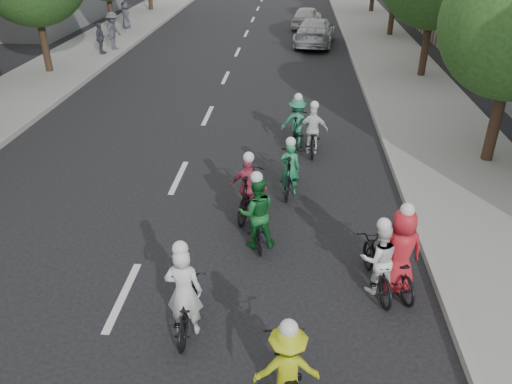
# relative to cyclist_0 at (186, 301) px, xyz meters

# --- Properties ---
(ground) EXTENTS (120.00, 120.00, 0.00)m
(ground) POSITION_rel_cyclist_0_xyz_m (-1.40, 0.72, -0.60)
(ground) COLOR black
(ground) RESTS_ON ground
(curb_left) EXTENTS (0.18, 80.00, 0.18)m
(curb_left) POSITION_rel_cyclist_0_xyz_m (-7.45, 10.72, -0.51)
(curb_left) COLOR #999993
(curb_left) RESTS_ON ground
(sidewalk_right) EXTENTS (4.00, 80.00, 0.15)m
(sidewalk_right) POSITION_rel_cyclist_0_xyz_m (6.60, 10.72, -0.52)
(sidewalk_right) COLOR gray
(sidewalk_right) RESTS_ON ground
(curb_right) EXTENTS (0.18, 80.00, 0.18)m
(curb_right) POSITION_rel_cyclist_0_xyz_m (4.65, 10.72, -0.51)
(curb_right) COLOR #999993
(curb_right) RESTS_ON ground
(cyclist_0) EXTENTS (0.63, 1.64, 1.86)m
(cyclist_0) POSITION_rel_cyclist_0_xyz_m (0.00, 0.00, 0.00)
(cyclist_0) COLOR black
(cyclist_0) RESTS_ON ground
(cyclist_1) EXTENTS (0.90, 1.62, 1.79)m
(cyclist_1) POSITION_rel_cyclist_0_xyz_m (1.01, 2.68, 0.08)
(cyclist_1) COLOR black
(cyclist_1) RESTS_ON ground
(cyclist_2) EXTENTS (1.03, 1.86, 1.63)m
(cyclist_2) POSITION_rel_cyclist_0_xyz_m (1.75, -1.39, -0.00)
(cyclist_2) COLOR black
(cyclist_2) RESTS_ON ground
(cyclist_3) EXTENTS (0.95, 1.97, 1.68)m
(cyclist_3) POSITION_rel_cyclist_0_xyz_m (0.74, 3.91, 0.04)
(cyclist_3) COLOR black
(cyclist_3) RESTS_ON ground
(cyclist_4) EXTENTS (0.95, 1.82, 1.90)m
(cyclist_4) POSITION_rel_cyclist_0_xyz_m (3.80, 1.43, 0.06)
(cyclist_4) COLOR black
(cyclist_4) RESTS_ON ground
(cyclist_5) EXTENTS (0.66, 1.89, 1.57)m
(cyclist_5) POSITION_rel_cyclist_0_xyz_m (1.68, 5.14, 0.00)
(cyclist_5) COLOR black
(cyclist_5) RESTS_ON ground
(cyclist_6) EXTENTS (0.89, 1.87, 1.62)m
(cyclist_6) POSITION_rel_cyclist_0_xyz_m (3.41, 1.36, -0.02)
(cyclist_6) COLOR black
(cyclist_6) RESTS_ON ground
(cyclist_7) EXTENTS (1.11, 1.84, 1.74)m
(cyclist_7) POSITION_rel_cyclist_0_xyz_m (1.85, 8.16, 0.08)
(cyclist_7) COLOR black
(cyclist_7) RESTS_ON ground
(cyclist_8) EXTENTS (0.89, 1.77, 1.65)m
(cyclist_8) POSITION_rel_cyclist_0_xyz_m (2.33, 7.77, -0.03)
(cyclist_8) COLOR black
(cyclist_8) RESTS_ON ground
(follow_car_lead) EXTENTS (2.67, 5.30, 1.48)m
(follow_car_lead) POSITION_rel_cyclist_0_xyz_m (2.79, 22.80, 0.14)
(follow_car_lead) COLOR #B1B1B5
(follow_car_lead) RESTS_ON ground
(follow_car_trail) EXTENTS (2.25, 4.19, 1.36)m
(follow_car_trail) POSITION_rel_cyclist_0_xyz_m (2.39, 27.98, 0.08)
(follow_car_trail) COLOR silver
(follow_car_trail) RESTS_ON ground
(spectator_0) EXTENTS (0.86, 1.32, 1.92)m
(spectator_0) POSITION_rel_cyclist_0_xyz_m (-7.95, 20.20, 0.51)
(spectator_0) COLOR #4B4B58
(spectator_0) RESTS_ON sidewalk_left
(spectator_1) EXTENTS (0.40, 0.92, 1.56)m
(spectator_1) POSITION_rel_cyclist_0_xyz_m (-8.31, 19.12, 0.33)
(spectator_1) COLOR #484954
(spectator_1) RESTS_ON sidewalk_left
(spectator_2) EXTENTS (0.78, 0.92, 1.60)m
(spectator_2) POSITION_rel_cyclist_0_xyz_m (-9.15, 26.07, 0.36)
(spectator_2) COLOR #50505D
(spectator_2) RESTS_ON sidewalk_left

